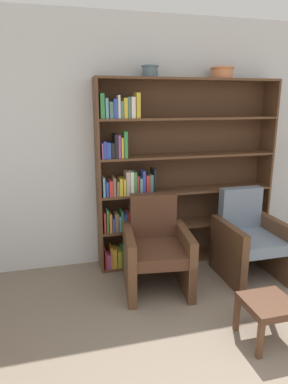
{
  "coord_description": "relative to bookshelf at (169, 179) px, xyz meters",
  "views": [
    {
      "loc": [
        -1.42,
        -0.86,
        1.86
      ],
      "look_at": [
        -0.56,
        2.43,
        0.95
      ],
      "focal_mm": 32.0,
      "sensor_mm": 36.0,
      "label": 1
    }
  ],
  "objects": [
    {
      "name": "armchair_leather",
      "position": [
        -0.31,
        -0.56,
        -0.59
      ],
      "size": [
        0.72,
        0.75,
        0.93
      ],
      "rotation": [
        0.0,
        0.0,
        3.02
      ],
      "color": "brown",
      "rests_on": "ground"
    },
    {
      "name": "footstool",
      "position": [
        0.3,
        -1.58,
        -0.71
      ],
      "size": [
        0.38,
        0.38,
        0.35
      ],
      "color": "brown",
      "rests_on": "ground"
    },
    {
      "name": "bookshelf",
      "position": [
        0.0,
        0.0,
        0.0
      ],
      "size": [
        2.06,
        0.3,
        2.09
      ],
      "color": "brown",
      "rests_on": "ground"
    },
    {
      "name": "bowl_olive",
      "position": [
        0.58,
        -0.02,
        1.17
      ],
      "size": [
        0.26,
        0.26,
        0.12
      ],
      "color": "#C67547",
      "rests_on": "bookshelf"
    },
    {
      "name": "wall_back",
      "position": [
        0.18,
        0.17,
        0.38
      ],
      "size": [
        12.0,
        0.06,
        2.75
      ],
      "color": "silver",
      "rests_on": "ground"
    },
    {
      "name": "bowl_sage",
      "position": [
        -0.24,
        -0.02,
        1.17
      ],
      "size": [
        0.18,
        0.18,
        0.12
      ],
      "color": "slate",
      "rests_on": "bookshelf"
    },
    {
      "name": "armchair_cushioned",
      "position": [
        0.74,
        -0.56,
        -0.59
      ],
      "size": [
        0.65,
        0.68,
        0.93
      ],
      "rotation": [
        0.0,
        0.0,
        3.15
      ],
      "color": "brown",
      "rests_on": "ground"
    }
  ]
}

